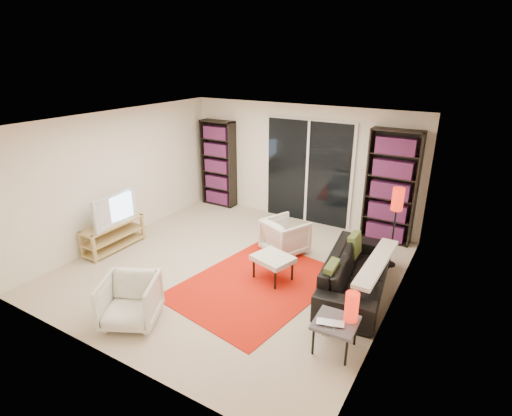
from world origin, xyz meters
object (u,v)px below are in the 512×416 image
(ottoman, at_px, (273,259))
(sofa, at_px, (356,273))
(side_table, at_px, (336,324))
(floor_lamp, at_px, (397,207))
(armchair_back, at_px, (285,236))
(armchair_front, at_px, (130,301))
(bookshelf_right, at_px, (391,187))
(tv_stand, at_px, (114,235))
(bookshelf_left, at_px, (218,164))

(ottoman, bearing_deg, sofa, 14.92)
(side_table, relative_size, floor_lamp, 0.38)
(ottoman, relative_size, side_table, 1.34)
(sofa, relative_size, armchair_back, 2.99)
(sofa, distance_m, floor_lamp, 1.32)
(sofa, xyz_separation_m, floor_lamp, (0.25, 1.07, 0.73))
(armchair_front, distance_m, ottoman, 2.18)
(side_table, bearing_deg, bookshelf_right, 93.91)
(armchair_front, relative_size, floor_lamp, 0.52)
(armchair_front, relative_size, ottoman, 1.02)
(bookshelf_right, height_order, floor_lamp, bookshelf_right)
(ottoman, bearing_deg, tv_stand, -170.15)
(bookshelf_left, bearing_deg, armchair_back, -30.36)
(bookshelf_left, distance_m, armchair_back, 2.90)
(armchair_back, bearing_deg, floor_lamp, -140.41)
(bookshelf_left, bearing_deg, floor_lamp, -12.88)
(bookshelf_right, xyz_separation_m, sofa, (0.06, -2.02, -0.75))
(side_table, bearing_deg, bookshelf_left, 140.36)
(armchair_back, xyz_separation_m, floor_lamp, (1.72, 0.48, 0.72))
(bookshelf_right, height_order, armchair_front, bookshelf_right)
(bookshelf_left, height_order, bookshelf_right, bookshelf_right)
(bookshelf_left, xyz_separation_m, tv_stand, (-0.30, -2.86, -0.71))
(bookshelf_left, bearing_deg, bookshelf_right, -0.00)
(floor_lamp, bearing_deg, sofa, -103.16)
(bookshelf_right, bearing_deg, floor_lamp, -71.96)
(tv_stand, xyz_separation_m, side_table, (4.38, -0.52, 0.09))
(armchair_front, xyz_separation_m, ottoman, (1.09, 1.89, 0.03))
(tv_stand, bearing_deg, side_table, -6.75)
(ottoman, bearing_deg, armchair_front, -119.99)
(tv_stand, bearing_deg, ottoman, 9.85)
(tv_stand, bearing_deg, armchair_front, -35.78)
(tv_stand, bearing_deg, sofa, 11.34)
(bookshelf_right, xyz_separation_m, armchair_back, (-1.41, -1.43, -0.74))
(floor_lamp, bearing_deg, side_table, -91.86)
(bookshelf_right, height_order, sofa, bookshelf_right)
(bookshelf_right, distance_m, side_table, 3.46)
(tv_stand, bearing_deg, bookshelf_right, 34.60)
(armchair_front, bearing_deg, side_table, -8.38)
(bookshelf_right, bearing_deg, bookshelf_left, 180.00)
(sofa, bearing_deg, armchair_front, 126.32)
(bookshelf_right, height_order, armchair_back, bookshelf_right)
(armchair_front, height_order, ottoman, armchair_front)
(bookshelf_right, distance_m, ottoman, 2.71)
(bookshelf_right, distance_m, armchair_back, 2.14)
(tv_stand, bearing_deg, bookshelf_left, 84.04)
(bookshelf_left, height_order, armchair_back, bookshelf_left)
(bookshelf_right, distance_m, armchair_front, 4.85)
(armchair_back, xyz_separation_m, armchair_front, (-0.84, -2.80, 0.01))
(armchair_front, bearing_deg, sofa, 16.47)
(sofa, relative_size, armchair_front, 2.93)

